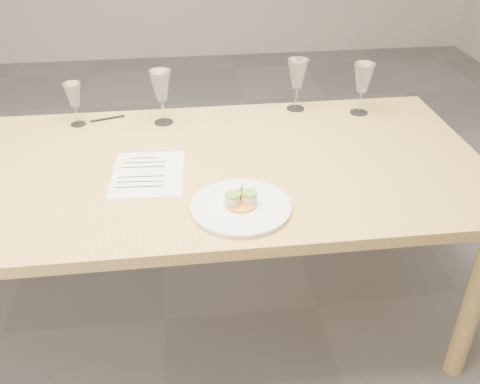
{
  "coord_description": "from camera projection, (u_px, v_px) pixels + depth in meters",
  "views": [
    {
      "loc": [
        0.12,
        -1.66,
        1.68
      ],
      "look_at": [
        0.29,
        -0.28,
        0.8
      ],
      "focal_mm": 40.0,
      "sensor_mm": 36.0,
      "label": 1
    }
  ],
  "objects": [
    {
      "name": "wine_glass_1",
      "position": [
        161.0,
        87.0,
        2.1
      ],
      "size": [
        0.09,
        0.09,
        0.22
      ],
      "color": "white",
      "rests_on": "dining_table"
    },
    {
      "name": "recipe_sheet",
      "position": [
        148.0,
        173.0,
        1.84
      ],
      "size": [
        0.26,
        0.32,
        0.0
      ],
      "rotation": [
        0.0,
        0.0,
        -0.06
      ],
      "color": "white",
      "rests_on": "dining_table"
    },
    {
      "name": "wine_glass_3",
      "position": [
        363.0,
        79.0,
        2.18
      ],
      "size": [
        0.09,
        0.09,
        0.22
      ],
      "color": "white",
      "rests_on": "dining_table"
    },
    {
      "name": "wine_glass_0",
      "position": [
        74.0,
        96.0,
        2.1
      ],
      "size": [
        0.07,
        0.07,
        0.18
      ],
      "color": "white",
      "rests_on": "dining_table"
    },
    {
      "name": "dining_table",
      "position": [
        150.0,
        183.0,
        1.91
      ],
      "size": [
        2.4,
        1.0,
        0.75
      ],
      "color": "#DAAF5F",
      "rests_on": "ground"
    },
    {
      "name": "wine_glass_2",
      "position": [
        298.0,
        75.0,
        2.22
      ],
      "size": [
        0.09,
        0.09,
        0.22
      ],
      "color": "white",
      "rests_on": "dining_table"
    },
    {
      "name": "ballpoint_pen",
      "position": [
        108.0,
        118.0,
        2.21
      ],
      "size": [
        0.14,
        0.05,
        0.01
      ],
      "rotation": [
        0.0,
        0.0,
        0.3
      ],
      "color": "black",
      "rests_on": "dining_table"
    },
    {
      "name": "ground",
      "position": [
        164.0,
        320.0,
        2.28
      ],
      "size": [
        7.0,
        7.0,
        0.0
      ],
      "primitive_type": "plane",
      "color": "slate",
      "rests_on": "ground"
    },
    {
      "name": "dinner_plate",
      "position": [
        241.0,
        206.0,
        1.65
      ],
      "size": [
        0.31,
        0.31,
        0.08
      ],
      "rotation": [
        0.0,
        0.0,
        -0.23
      ],
      "color": "white",
      "rests_on": "dining_table"
    }
  ]
}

